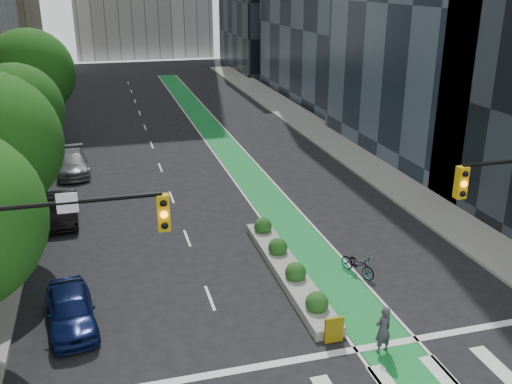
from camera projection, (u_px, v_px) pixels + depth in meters
ground at (320, 380)px, 18.61m from camera, size 160.00×160.00×0.00m
sidewalk_left at (19, 173)px, 38.23m from camera, size 3.60×90.00×0.15m
sidewalk_right at (344, 148)px, 44.10m from camera, size 3.60×90.00×0.15m
bike_lane_paint at (220, 140)px, 46.45m from camera, size 2.20×70.00×0.01m
tree_midfar at (16, 111)px, 34.02m from camera, size 5.60×5.60×7.76m
tree_far at (30, 73)px, 42.79m from camera, size 6.60×6.60×9.00m
signal_left at (16, 279)px, 15.19m from camera, size 6.14×0.51×7.20m
median_planter at (288, 267)px, 25.13m from camera, size 1.20×10.26×1.10m
bicycle at (358, 264)px, 25.13m from camera, size 1.34×2.00×0.99m
cyclist at (383, 330)px, 19.72m from camera, size 0.73×0.55×1.81m
parked_car_left_near at (71, 310)px, 21.25m from camera, size 2.17×4.42×1.45m
parked_car_left_mid at (63, 209)px, 30.66m from camera, size 1.66×4.41×1.44m
parked_car_left_far at (72, 163)px, 38.23m from camera, size 2.41×5.17×1.46m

